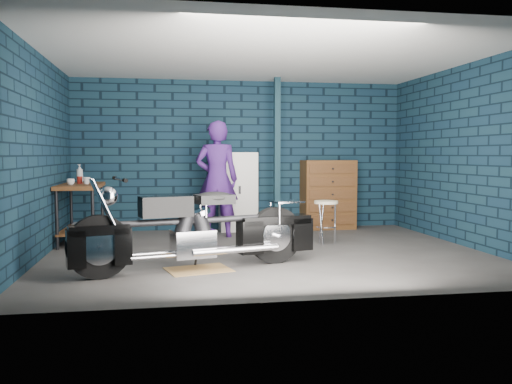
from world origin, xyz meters
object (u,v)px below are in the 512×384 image
(motorcycle, at_px, (198,223))
(locker, at_px, (238,192))
(shop_stool, at_px, (326,222))
(workbench, at_px, (81,213))
(tool_chest, at_px, (328,195))
(storage_bin, at_px, (86,231))
(person, at_px, (217,179))

(motorcycle, bearing_deg, locker, 59.88)
(locker, bearing_deg, shop_stool, -55.58)
(workbench, distance_m, tool_chest, 4.34)
(storage_bin, bearing_deg, workbench, -93.05)
(workbench, xyz_separation_m, shop_stool, (3.71, -0.79, -0.12))
(workbench, height_order, motorcycle, motorcycle)
(storage_bin, bearing_deg, tool_chest, 6.61)
(motorcycle, xyz_separation_m, locker, (0.91, 3.20, 0.14))
(workbench, relative_size, locker, 1.00)
(locker, relative_size, tool_chest, 1.11)
(person, xyz_separation_m, storage_bin, (-2.12, 0.15, -0.83))
(shop_stool, bearing_deg, storage_bin, 162.53)
(storage_bin, xyz_separation_m, locker, (2.56, 0.49, 0.57))
(person, bearing_deg, workbench, 13.12)
(workbench, distance_m, person, 2.21)
(storage_bin, bearing_deg, motorcycle, -58.76)
(tool_chest, xyz_separation_m, shop_stool, (-0.54, -1.65, -0.30))
(workbench, height_order, storage_bin, workbench)
(person, height_order, tool_chest, person)
(motorcycle, distance_m, person, 2.63)
(storage_bin, relative_size, tool_chest, 0.33)
(motorcycle, xyz_separation_m, tool_chest, (2.59, 3.20, 0.07))
(motorcycle, distance_m, storage_bin, 3.20)
(storage_bin, relative_size, shop_stool, 0.62)
(workbench, height_order, person, person)
(motorcycle, height_order, shop_stool, motorcycle)
(workbench, xyz_separation_m, motorcycle, (1.67, -2.34, 0.10))
(locker, xyz_separation_m, shop_stool, (1.13, -1.65, -0.37))
(workbench, xyz_separation_m, locker, (2.58, 0.86, 0.25))
(locker, bearing_deg, storage_bin, -169.15)
(workbench, bearing_deg, tool_chest, 11.50)
(locker, bearing_deg, person, -124.26)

